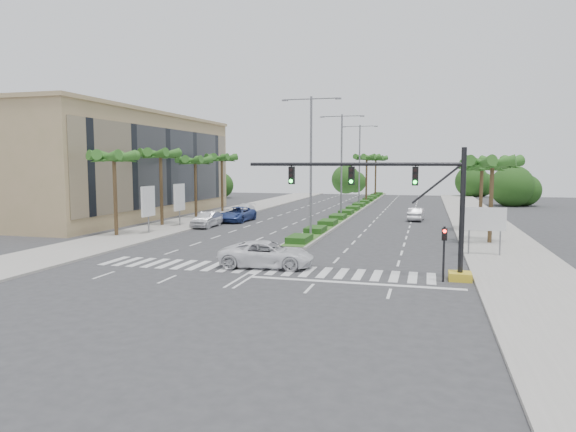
% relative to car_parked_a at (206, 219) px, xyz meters
% --- Properties ---
extents(ground, '(160.00, 160.00, 0.00)m').
position_rel_car_parked_a_xyz_m(ground, '(11.80, -18.44, -0.80)').
color(ground, '#333335').
rests_on(ground, ground).
extents(footpath_right, '(6.00, 120.00, 0.15)m').
position_rel_car_parked_a_xyz_m(footpath_right, '(27.00, 1.56, -0.72)').
color(footpath_right, gray).
rests_on(footpath_right, ground).
extents(footpath_left, '(6.00, 120.00, 0.15)m').
position_rel_car_parked_a_xyz_m(footpath_left, '(-3.40, 1.56, -0.72)').
color(footpath_left, gray).
rests_on(footpath_left, ground).
extents(median, '(2.20, 75.00, 0.20)m').
position_rel_car_parked_a_xyz_m(median, '(11.80, 26.56, -0.70)').
color(median, gray).
rests_on(median, ground).
extents(median_grass, '(1.80, 75.00, 0.04)m').
position_rel_car_parked_a_xyz_m(median_grass, '(11.80, 26.56, -0.58)').
color(median_grass, '#22501B').
rests_on(median_grass, median).
extents(building, '(12.00, 36.00, 12.00)m').
position_rel_car_parked_a_xyz_m(building, '(-14.20, 7.56, 5.20)').
color(building, tan).
rests_on(building, ground).
extents(signal_gantry, '(12.60, 1.20, 7.20)m').
position_rel_car_parked_a_xyz_m(signal_gantry, '(21.07, -18.44, 2.66)').
color(signal_gantry, gold).
rests_on(signal_gantry, ground).
extents(pedestrian_signal, '(0.28, 0.36, 3.00)m').
position_rel_car_parked_a_xyz_m(pedestrian_signal, '(22.40, -19.12, 1.24)').
color(pedestrian_signal, black).
rests_on(pedestrian_signal, ground).
extents(direction_sign, '(2.70, 0.11, 3.40)m').
position_rel_car_parked_a_xyz_m(direction_sign, '(25.30, -10.45, 1.65)').
color(direction_sign, slate).
rests_on(direction_sign, ground).
extents(billboard_near, '(0.18, 2.10, 4.35)m').
position_rel_car_parked_a_xyz_m(billboard_near, '(-2.70, -6.44, 2.16)').
color(billboard_near, slate).
rests_on(billboard_near, ground).
extents(billboard_far, '(0.18, 2.10, 4.35)m').
position_rel_car_parked_a_xyz_m(billboard_far, '(-2.70, -0.44, 2.16)').
color(billboard_far, slate).
rests_on(billboard_far, ground).
extents(palm_left_near, '(4.57, 4.68, 7.55)m').
position_rel_car_parked_a_xyz_m(palm_left_near, '(-4.70, -8.44, 5.89)').
color(palm_left_near, brown).
rests_on(palm_left_near, ground).
extents(palm_left_mid, '(4.57, 4.68, 7.95)m').
position_rel_car_parked_a_xyz_m(palm_left_mid, '(-4.70, -0.44, 6.28)').
color(palm_left_mid, brown).
rests_on(palm_left_mid, ground).
extents(palm_left_far, '(4.57, 4.68, 7.35)m').
position_rel_car_parked_a_xyz_m(palm_left_far, '(-4.70, 7.56, 5.70)').
color(palm_left_far, brown).
rests_on(palm_left_far, ground).
extents(palm_left_end, '(4.57, 4.68, 7.75)m').
position_rel_car_parked_a_xyz_m(palm_left_end, '(-4.70, 15.56, 6.08)').
color(palm_left_end, brown).
rests_on(palm_left_end, ground).
extents(palm_right_near, '(4.57, 4.68, 7.05)m').
position_rel_car_parked_a_xyz_m(palm_right_near, '(26.30, -4.44, 5.41)').
color(palm_right_near, brown).
rests_on(palm_right_near, ground).
extents(palm_right_far, '(4.57, 4.68, 6.75)m').
position_rel_car_parked_a_xyz_m(palm_right_far, '(26.30, 3.56, 5.12)').
color(palm_right_far, brown).
rests_on(palm_right_far, ground).
extents(palm_median_a, '(4.57, 4.68, 8.05)m').
position_rel_car_parked_a_xyz_m(palm_median_a, '(11.80, 36.56, 6.37)').
color(palm_median_a, brown).
rests_on(palm_median_a, ground).
extents(palm_median_b, '(4.57, 4.68, 8.05)m').
position_rel_car_parked_a_xyz_m(palm_median_b, '(11.80, 51.56, 6.37)').
color(palm_median_b, brown).
rests_on(palm_median_b, ground).
extents(streetlight_near, '(5.10, 0.25, 12.00)m').
position_rel_car_parked_a_xyz_m(streetlight_near, '(11.80, -4.44, 6.01)').
color(streetlight_near, slate).
rests_on(streetlight_near, ground).
extents(streetlight_mid, '(5.10, 0.25, 12.00)m').
position_rel_car_parked_a_xyz_m(streetlight_mid, '(11.80, 11.56, 6.01)').
color(streetlight_mid, slate).
rests_on(streetlight_mid, ground).
extents(streetlight_far, '(5.10, 0.25, 12.00)m').
position_rel_car_parked_a_xyz_m(streetlight_far, '(11.80, 27.56, 6.01)').
color(streetlight_far, slate).
rests_on(streetlight_far, ground).
extents(car_parked_a, '(1.90, 4.70, 1.60)m').
position_rel_car_parked_a_xyz_m(car_parked_a, '(0.00, 0.00, 0.00)').
color(car_parked_a, white).
rests_on(car_parked_a, ground).
extents(car_parked_b, '(1.73, 4.63, 1.51)m').
position_rel_car_parked_a_xyz_m(car_parked_b, '(0.00, 0.39, -0.04)').
color(car_parked_b, '#B2B1B7').
rests_on(car_parked_b, ground).
extents(car_parked_c, '(2.87, 5.93, 1.62)m').
position_rel_car_parked_a_xyz_m(car_parked_c, '(1.21, 5.57, 0.01)').
color(car_parked_c, navy).
rests_on(car_parked_c, ground).
extents(car_parked_d, '(2.59, 5.29, 1.48)m').
position_rel_car_parked_a_xyz_m(car_parked_d, '(0.00, 11.03, -0.06)').
color(car_parked_d, white).
rests_on(car_parked_d, ground).
extents(car_crossing, '(6.03, 3.25, 1.61)m').
position_rel_car_parked_a_xyz_m(car_crossing, '(12.05, -17.76, 0.01)').
color(car_crossing, white).
rests_on(car_crossing, ground).
extents(car_right, '(1.87, 4.50, 1.45)m').
position_rel_car_parked_a_xyz_m(car_right, '(20.30, 11.89, -0.07)').
color(car_right, '#B6B5BA').
rests_on(car_right, ground).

